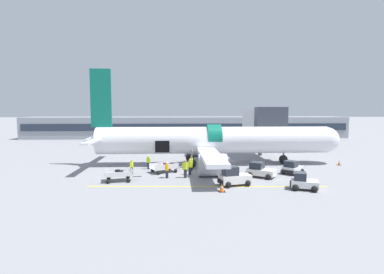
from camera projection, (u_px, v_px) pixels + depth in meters
The scene contains 20 objects.
ground_plane at pixel (199, 169), 34.63m from camera, with size 500.00×500.00×0.00m, color gray.
apron_marking_line at pixel (207, 187), 26.91m from camera, with size 21.65×1.45×0.01m.
terminal_strip at pixel (187, 127), 74.54m from camera, with size 78.10×8.62×5.12m.
jet_bridge_stub at pixel (262, 120), 43.99m from camera, with size 4.14×11.08×7.27m.
airplane at pixel (210, 141), 37.59m from camera, with size 32.50×25.87×11.84m.
baggage_tug_lead at pixel (303, 182), 25.92m from camera, with size 2.68×2.41×1.48m.
baggage_tug_mid at pixel (260, 171), 30.70m from camera, with size 3.21×2.84×1.53m.
baggage_tug_rear at pixel (292, 168), 32.20m from camera, with size 2.67×2.64×1.45m.
baggage_tug_spare at pixel (234, 177), 27.22m from camera, with size 3.15×2.20×1.79m.
baggage_cart_loading at pixel (165, 168), 33.02m from camera, with size 3.76×2.78×1.10m.
baggage_cart_queued at pixel (119, 175), 29.00m from camera, with size 3.68×2.41×1.08m.
ground_crew_loader_a at pixel (185, 169), 30.29m from camera, with size 0.63×0.42×1.82m.
ground_crew_loader_b at pixel (132, 166), 32.07m from camera, with size 0.48×0.53×1.57m.
ground_crew_driver at pixel (191, 163), 33.89m from camera, with size 0.40×0.57×1.63m.
ground_crew_supervisor at pixel (167, 170), 30.20m from camera, with size 0.45×0.58×1.65m.
ground_crew_helper at pixel (190, 166), 31.75m from camera, with size 0.59×0.48×1.69m.
ground_crew_marshal at pixel (149, 162), 34.78m from camera, with size 0.52×0.51×1.62m.
safety_cone_nose at pixel (339, 163), 37.30m from camera, with size 0.44×0.44×0.68m.
safety_cone_engine_left at pixel (222, 188), 25.20m from camera, with size 0.58×0.58×0.72m.
safety_cone_wingtip at pixel (233, 174), 30.92m from camera, with size 0.48×0.48×0.60m.
Camera 1 is at (-2.51, -34.06, 6.89)m, focal length 28.00 mm.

